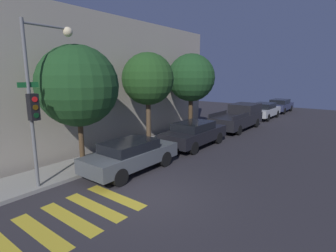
{
  "coord_description": "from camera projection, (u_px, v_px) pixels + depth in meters",
  "views": [
    {
      "loc": [
        -6.19,
        -5.73,
        4.13
      ],
      "look_at": [
        3.99,
        2.1,
        1.6
      ],
      "focal_mm": 28.0,
      "sensor_mm": 36.0,
      "label": 1
    }
  ],
  "objects": [
    {
      "name": "sedan_near_corner",
      "position": [
        131.0,
        155.0,
        11.23
      ],
      "size": [
        4.42,
        1.74,
        1.37
      ],
      "color": "#4C5156",
      "rests_on": "ground"
    },
    {
      "name": "tree_near_corner",
      "position": [
        78.0,
        86.0,
        10.91
      ],
      "size": [
        3.39,
        3.39,
        5.35
      ],
      "color": "#4C3823",
      "rests_on": "ground"
    },
    {
      "name": "ground_plane",
      "position": [
        146.0,
        196.0,
        9.04
      ],
      "size": [
        60.0,
        60.0,
        0.0
      ],
      "primitive_type": "plane",
      "color": "#2D2B30"
    },
    {
      "name": "crosswalk",
      "position": [
        56.0,
        225.0,
        7.3
      ],
      "size": [
        4.8,
        2.6,
        0.0
      ],
      "color": "gold",
      "rests_on": "ground"
    },
    {
      "name": "traffic_light_pole",
      "position": [
        40.0,
        87.0,
        9.08
      ],
      "size": [
        2.16,
        0.56,
        5.94
      ],
      "color": "slate",
      "rests_on": "ground"
    },
    {
      "name": "building_row",
      "position": [
        20.0,
        84.0,
        13.56
      ],
      "size": [
        26.0,
        6.0,
        7.32
      ],
      "primitive_type": "cube",
      "color": "#A89E8E",
      "rests_on": "ground"
    },
    {
      "name": "sidewalk",
      "position": [
        74.0,
        168.0,
        11.58
      ],
      "size": [
        26.0,
        2.14,
        0.14
      ],
      "primitive_type": "cube",
      "color": "gray",
      "rests_on": "ground"
    },
    {
      "name": "sedan_tail_of_row",
      "position": [
        280.0,
        105.0,
        29.22
      ],
      "size": [
        4.68,
        1.86,
        1.43
      ],
      "color": "#2D3351",
      "rests_on": "ground"
    },
    {
      "name": "tree_far_end",
      "position": [
        191.0,
        78.0,
        17.67
      ],
      "size": [
        3.19,
        3.19,
        5.52
      ],
      "color": "#4C3823",
      "rests_on": "ground"
    },
    {
      "name": "tree_midblock",
      "position": [
        148.0,
        79.0,
        14.28
      ],
      "size": [
        2.85,
        2.85,
        5.32
      ],
      "color": "brown",
      "rests_on": "ground"
    },
    {
      "name": "sedan_middle",
      "position": [
        194.0,
        133.0,
        15.2
      ],
      "size": [
        4.55,
        1.88,
        1.45
      ],
      "color": "black",
      "rests_on": "ground"
    },
    {
      "name": "pickup_truck",
      "position": [
        239.0,
        117.0,
        20.22
      ],
      "size": [
        5.67,
        2.06,
        1.83
      ],
      "color": "black",
      "rests_on": "ground"
    },
    {
      "name": "sedan_far_end",
      "position": [
        264.0,
        110.0,
        24.92
      ],
      "size": [
        4.62,
        1.87,
        1.49
      ],
      "color": "#B7BABF",
      "rests_on": "ground"
    }
  ]
}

